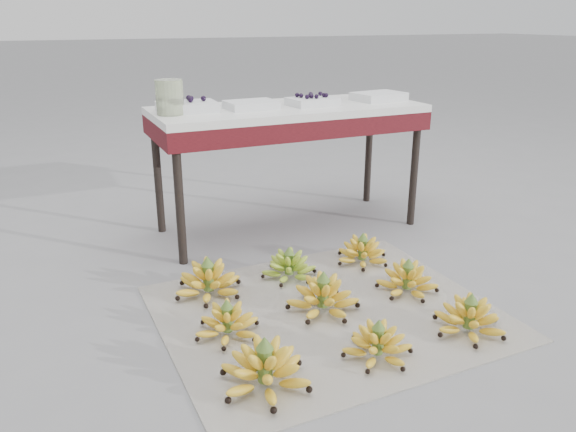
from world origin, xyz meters
name	(u,v)px	position (x,y,z in m)	size (l,w,h in m)	color
ground	(354,310)	(0.00, 0.00, 0.00)	(60.00, 60.00, 0.00)	gray
newspaper_mat	(327,312)	(-0.11, 0.02, 0.00)	(1.25, 1.05, 0.01)	white
bunch_front_left	(265,370)	(-0.50, -0.31, 0.07)	(0.34, 0.34, 0.18)	yellow
bunch_front_center	(378,344)	(-0.10, -0.32, 0.05)	(0.30, 0.30, 0.14)	yellow
bunch_front_right	(469,319)	(0.29, -0.32, 0.06)	(0.33, 0.33, 0.16)	yellow
bunch_mid_left	(227,323)	(-0.51, 0.02, 0.06)	(0.29, 0.29, 0.14)	yellow
bunch_mid_center	(323,297)	(-0.12, 0.04, 0.06)	(0.32, 0.32, 0.17)	yellow
bunch_mid_right	(407,280)	(0.28, 0.04, 0.06)	(0.26, 0.26, 0.15)	yellow
bunch_back_left	(208,281)	(-0.48, 0.35, 0.06)	(0.32, 0.32, 0.17)	yellow
bunch_back_center	(289,267)	(-0.11, 0.36, 0.06)	(0.30, 0.30, 0.15)	#76A523
bunch_back_right	(362,252)	(0.26, 0.37, 0.06)	(0.31, 0.31, 0.15)	yellow
vendor_table	(288,121)	(0.15, 0.95, 0.58)	(1.38, 0.55, 0.66)	black
tray_far_left	(187,106)	(-0.37, 0.98, 0.68)	(0.29, 0.21, 0.07)	silver
tray_left	(251,105)	(-0.06, 0.93, 0.68)	(0.25, 0.18, 0.04)	silver
tray_right	(313,101)	(0.27, 0.91, 0.68)	(0.25, 0.19, 0.06)	silver
tray_far_right	(379,96)	(0.67, 0.93, 0.68)	(0.29, 0.22, 0.04)	silver
glass_jar	(170,97)	(-0.46, 0.92, 0.74)	(0.13, 0.13, 0.16)	#E5F6C3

